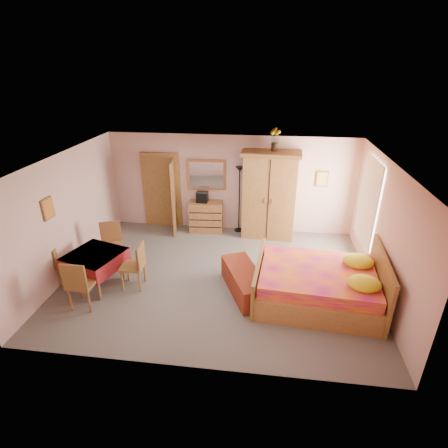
# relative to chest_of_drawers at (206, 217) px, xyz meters

# --- Properties ---
(floor) EXTENTS (6.50, 6.50, 0.00)m
(floor) POSITION_rel_chest_of_drawers_xyz_m (0.64, -2.25, -0.42)
(floor) COLOR slate
(floor) RESTS_ON ground
(ceiling) EXTENTS (6.50, 6.50, 0.00)m
(ceiling) POSITION_rel_chest_of_drawers_xyz_m (0.64, -2.25, 2.18)
(ceiling) COLOR brown
(ceiling) RESTS_ON wall_back
(wall_back) EXTENTS (6.50, 0.10, 2.60)m
(wall_back) POSITION_rel_chest_of_drawers_xyz_m (0.64, 0.25, 0.88)
(wall_back) COLOR #D5A69A
(wall_back) RESTS_ON floor
(wall_front) EXTENTS (6.50, 0.10, 2.60)m
(wall_front) POSITION_rel_chest_of_drawers_xyz_m (0.64, -4.75, 0.88)
(wall_front) COLOR #D5A69A
(wall_front) RESTS_ON floor
(wall_left) EXTENTS (0.10, 5.00, 2.60)m
(wall_left) POSITION_rel_chest_of_drawers_xyz_m (-2.61, -2.25, 0.88)
(wall_left) COLOR #D5A69A
(wall_left) RESTS_ON floor
(wall_right) EXTENTS (0.10, 5.00, 2.60)m
(wall_right) POSITION_rel_chest_of_drawers_xyz_m (3.89, -2.25, 0.88)
(wall_right) COLOR #D5A69A
(wall_right) RESTS_ON floor
(doorway) EXTENTS (1.06, 0.12, 2.15)m
(doorway) POSITION_rel_chest_of_drawers_xyz_m (-1.26, 0.22, 0.60)
(doorway) COLOR #9E6B35
(doorway) RESTS_ON floor
(window) EXTENTS (0.08, 1.40, 1.95)m
(window) POSITION_rel_chest_of_drawers_xyz_m (3.85, -1.05, 1.03)
(window) COLOR white
(window) RESTS_ON wall_right
(picture_left) EXTENTS (0.04, 0.32, 0.42)m
(picture_left) POSITION_rel_chest_of_drawers_xyz_m (-2.58, -2.85, 1.28)
(picture_left) COLOR orange
(picture_left) RESTS_ON wall_left
(picture_back) EXTENTS (0.30, 0.04, 0.40)m
(picture_back) POSITION_rel_chest_of_drawers_xyz_m (2.99, 0.22, 1.13)
(picture_back) COLOR #D8BF59
(picture_back) RESTS_ON wall_back
(chest_of_drawers) EXTENTS (0.93, 0.52, 0.85)m
(chest_of_drawers) POSITION_rel_chest_of_drawers_xyz_m (0.00, 0.00, 0.00)
(chest_of_drawers) COLOR #9A6034
(chest_of_drawers) RESTS_ON floor
(wall_mirror) EXTENTS (1.04, 0.12, 0.82)m
(wall_mirror) POSITION_rel_chest_of_drawers_xyz_m (0.00, 0.21, 1.13)
(wall_mirror) COLOR silver
(wall_mirror) RESTS_ON wall_back
(stereo) EXTENTS (0.30, 0.23, 0.28)m
(stereo) POSITION_rel_chest_of_drawers_xyz_m (-0.09, -0.01, 0.56)
(stereo) COLOR black
(stereo) RESTS_ON chest_of_drawers
(floor_lamp) EXTENTS (0.31, 0.31, 1.82)m
(floor_lamp) POSITION_rel_chest_of_drawers_xyz_m (0.89, 0.12, 0.49)
(floor_lamp) COLOR black
(floor_lamp) RESTS_ON floor
(wardrobe) EXTENTS (1.50, 0.83, 2.29)m
(wardrobe) POSITION_rel_chest_of_drawers_xyz_m (1.68, -0.06, 0.72)
(wardrobe) COLOR #A67238
(wardrobe) RESTS_ON floor
(sunflower_vase) EXTENTS (0.23, 0.23, 0.55)m
(sunflower_vase) POSITION_rel_chest_of_drawers_xyz_m (1.73, -0.02, 2.14)
(sunflower_vase) COLOR gold
(sunflower_vase) RESTS_ON wardrobe
(bed) EXTENTS (2.51, 2.05, 1.10)m
(bed) POSITION_rel_chest_of_drawers_xyz_m (2.66, -2.77, 0.13)
(bed) COLOR #BE126A
(bed) RESTS_ON floor
(bench) EXTENTS (1.09, 1.57, 0.49)m
(bench) POSITION_rel_chest_of_drawers_xyz_m (1.25, -2.70, -0.18)
(bench) COLOR maroon
(bench) RESTS_ON floor
(dining_table) EXTENTS (1.25, 1.25, 0.73)m
(dining_table) POSITION_rel_chest_of_drawers_xyz_m (-1.82, -2.81, -0.06)
(dining_table) COLOR maroon
(dining_table) RESTS_ON floor
(chair_south) EXTENTS (0.48, 0.48, 1.03)m
(chair_south) POSITION_rel_chest_of_drawers_xyz_m (-1.74, -3.52, 0.09)
(chair_south) COLOR brown
(chair_south) RESTS_ON floor
(chair_north) EXTENTS (0.61, 0.61, 1.02)m
(chair_north) POSITION_rel_chest_of_drawers_xyz_m (-1.78, -2.06, 0.08)
(chair_north) COLOR olive
(chair_north) RESTS_ON floor
(chair_west) EXTENTS (0.47, 0.47, 0.83)m
(chair_west) POSITION_rel_chest_of_drawers_xyz_m (-2.47, -2.78, -0.01)
(chair_west) COLOR olive
(chair_west) RESTS_ON floor
(chair_east) EXTENTS (0.47, 0.47, 0.98)m
(chair_east) POSITION_rel_chest_of_drawers_xyz_m (-1.04, -2.79, 0.07)
(chair_east) COLOR #A27636
(chair_east) RESTS_ON floor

